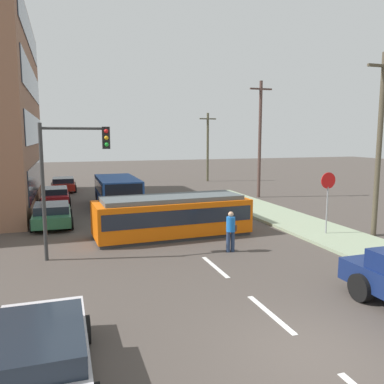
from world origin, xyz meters
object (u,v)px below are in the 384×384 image
(streetcar_tram, at_px, (172,215))
(pedestrian_crossing, at_px, (231,229))
(traffic_light_mast, at_px, (70,165))
(parked_sedan_mid, at_px, (52,214))
(utility_pole_near, at_px, (379,143))
(utility_pole_far, at_px, (208,146))
(utility_pole_mid, at_px, (260,138))
(parked_sedan_far, at_px, (55,196))
(stop_sign, at_px, (328,190))
(city_bus, at_px, (118,190))
(parked_sedan_near, at_px, (38,355))
(parked_sedan_furthest, at_px, (63,184))

(streetcar_tram, distance_m, pedestrian_crossing, 3.64)
(streetcar_tram, relative_size, traffic_light_mast, 1.42)
(parked_sedan_mid, xyz_separation_m, traffic_light_mast, (0.90, -6.10, 2.97))
(utility_pole_near, distance_m, utility_pole_far, 24.19)
(utility_pole_far, bearing_deg, utility_pole_mid, -90.50)
(parked_sedan_far, xyz_separation_m, stop_sign, (12.29, -13.24, 1.57))
(utility_pole_near, height_order, utility_pole_far, utility_pole_near)
(city_bus, xyz_separation_m, parked_sedan_far, (-4.01, 2.10, -0.49))
(parked_sedan_near, xyz_separation_m, utility_pole_mid, (14.92, 19.74, 3.96))
(utility_pole_far, bearing_deg, parked_sedan_mid, -131.25)
(parked_sedan_furthest, height_order, stop_sign, stop_sign)
(traffic_light_mast, xyz_separation_m, utility_pole_near, (13.60, -0.86, 0.78))
(parked_sedan_far, distance_m, utility_pole_near, 20.42)
(traffic_light_mast, bearing_deg, parked_sedan_furthest, 90.81)
(utility_pole_near, bearing_deg, pedestrian_crossing, -177.84)
(streetcar_tram, distance_m, utility_pole_mid, 13.95)
(streetcar_tram, distance_m, utility_pole_far, 23.42)
(streetcar_tram, distance_m, parked_sedan_far, 12.19)
(stop_sign, distance_m, utility_pole_far, 23.69)
(parked_sedan_mid, bearing_deg, utility_pole_near, -25.65)
(parked_sedan_furthest, bearing_deg, parked_sedan_near, -91.11)
(parked_sedan_mid, bearing_deg, city_bus, 50.16)
(parked_sedan_furthest, distance_m, utility_pole_mid, 17.02)
(streetcar_tram, relative_size, utility_pole_mid, 0.83)
(streetcar_tram, xyz_separation_m, utility_pole_near, (9.05, -3.00, 3.39))
(parked_sedan_furthest, bearing_deg, utility_pole_far, 13.39)
(city_bus, xyz_separation_m, pedestrian_crossing, (2.95, -12.11, -0.17))
(streetcar_tram, bearing_deg, stop_sign, -18.52)
(city_bus, bearing_deg, utility_pole_near, -48.59)
(traffic_light_mast, xyz_separation_m, utility_pole_mid, (14.09, 11.66, 0.99))
(parked_sedan_near, xyz_separation_m, utility_pole_near, (14.42, 7.22, 3.75))
(parked_sedan_near, bearing_deg, utility_pole_near, 26.60)
(utility_pole_mid, height_order, utility_pole_far, utility_pole_mid)
(parked_sedan_mid, distance_m, utility_pole_mid, 16.47)
(utility_pole_mid, bearing_deg, parked_sedan_near, -127.07)
(streetcar_tram, height_order, traffic_light_mast, traffic_light_mast)
(utility_pole_mid, bearing_deg, parked_sedan_mid, -159.66)
(parked_sedan_mid, xyz_separation_m, parked_sedan_furthest, (0.61, 13.76, 0.00))
(pedestrian_crossing, height_order, utility_pole_far, utility_pole_far)
(streetcar_tram, relative_size, stop_sign, 2.55)
(parked_sedan_near, height_order, utility_pole_far, utility_pole_far)
(streetcar_tram, bearing_deg, city_bus, 98.93)
(utility_pole_near, bearing_deg, streetcar_tram, 161.66)
(pedestrian_crossing, bearing_deg, parked_sedan_near, -135.00)
(utility_pole_mid, bearing_deg, city_bus, -176.39)
(pedestrian_crossing, xyz_separation_m, parked_sedan_furthest, (-6.40, 21.01, -0.32))
(stop_sign, relative_size, utility_pole_near, 0.34)
(parked_sedan_near, bearing_deg, utility_pole_mid, 52.93)
(parked_sedan_furthest, bearing_deg, pedestrian_crossing, -73.05)
(parked_sedan_far, relative_size, utility_pole_near, 0.50)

